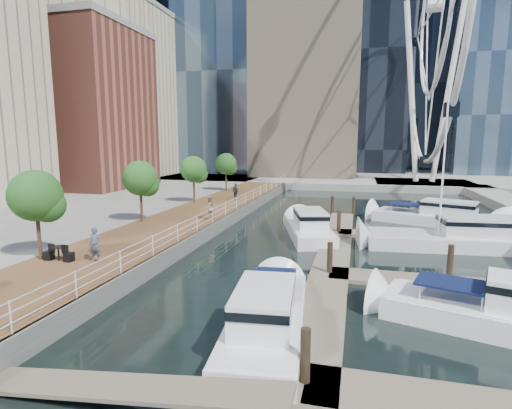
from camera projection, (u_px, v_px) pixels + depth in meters
The scene contains 15 objects.
ground at pixel (227, 341), 14.07m from camera, with size 520.00×520.00×0.00m, color black.
boardwalk at pixel (177, 227), 30.55m from camera, with size 6.00×60.00×1.00m, color brown.
seawall at pixel (214, 229), 29.82m from camera, with size 0.25×60.00×1.00m, color #595954.
land_far at pixel (342, 165), 111.63m from camera, with size 200.00×114.00×1.00m, color gray.
pier at pixel (423, 185), 60.36m from camera, with size 14.00×12.00×1.00m, color gray.
railing at pixel (213, 216), 29.68m from camera, with size 0.10×60.00×1.05m, color white, non-canonical shape.
floating_docks at pixel (425, 263), 21.61m from camera, with size 16.00×34.00×2.60m.
midrise_condos at pixel (22, 85), 45.84m from camera, with size 19.00×67.00×28.00m.
ferris_wheel at pixel (435, 6), 56.40m from camera, with size 5.80×45.60×47.80m.
street_trees at pixel (140, 178), 29.59m from camera, with size 2.60×42.60×4.60m.
yacht_foreground at pixel (507, 333), 14.69m from camera, with size 2.58×9.62×2.15m, color white, non-canonical shape.
pedestrian_near at pixel (95, 245), 19.87m from camera, with size 0.65×0.42×1.77m, color #434C59.
pedestrian_mid at pixel (209, 208), 30.78m from camera, with size 0.90×0.70×1.86m, color gray.
pedestrian_far at pixel (236, 192), 41.32m from camera, with size 1.02×0.42×1.73m, color #2E323A.
moored_yachts at pixel (448, 253), 25.20m from camera, with size 19.61×35.19×11.50m.
Camera 1 is at (4.23, -12.49, 6.97)m, focal length 28.00 mm.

